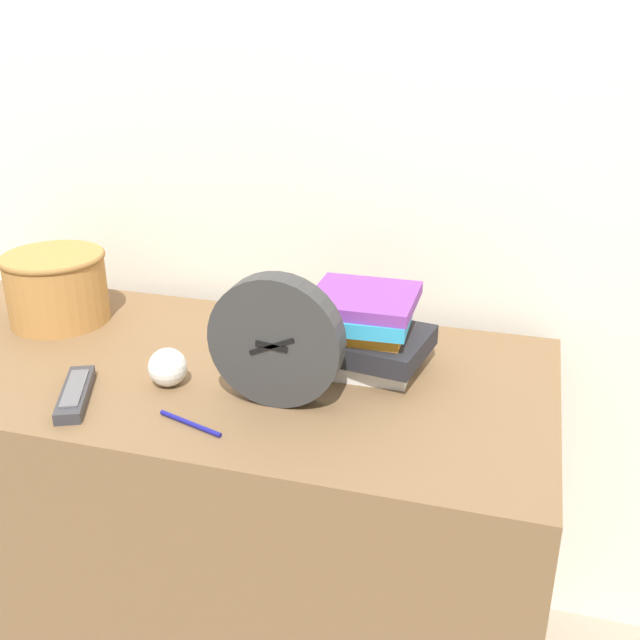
{
  "coord_description": "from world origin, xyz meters",
  "views": [
    {
      "loc": [
        0.56,
        -0.82,
        1.34
      ],
      "look_at": [
        0.24,
        0.28,
        0.85
      ],
      "focal_mm": 42.0,
      "sensor_mm": 36.0,
      "label": 1
    }
  ],
  "objects_px": {
    "desk_clock": "(276,341)",
    "tv_remote": "(75,393)",
    "book_stack": "(359,333)",
    "basket": "(56,285)",
    "crumpled_paper_ball": "(168,367)",
    "pen": "(190,423)"
  },
  "relations": [
    {
      "from": "desk_clock",
      "to": "basket",
      "type": "bearing_deg",
      "value": 159.88
    },
    {
      "from": "pen",
      "to": "desk_clock",
      "type": "bearing_deg",
      "value": 45.77
    },
    {
      "from": "crumpled_paper_ball",
      "to": "pen",
      "type": "height_order",
      "value": "crumpled_paper_ball"
    },
    {
      "from": "desk_clock",
      "to": "crumpled_paper_ball",
      "type": "bearing_deg",
      "value": 178.39
    },
    {
      "from": "book_stack",
      "to": "basket",
      "type": "distance_m",
      "value": 0.65
    },
    {
      "from": "tv_remote",
      "to": "crumpled_paper_ball",
      "type": "bearing_deg",
      "value": 35.8
    },
    {
      "from": "desk_clock",
      "to": "basket",
      "type": "relative_size",
      "value": 1.07
    },
    {
      "from": "basket",
      "to": "tv_remote",
      "type": "bearing_deg",
      "value": -52.42
    },
    {
      "from": "basket",
      "to": "desk_clock",
      "type": "bearing_deg",
      "value": -20.12
    },
    {
      "from": "crumpled_paper_ball",
      "to": "pen",
      "type": "distance_m",
      "value": 0.15
    },
    {
      "from": "book_stack",
      "to": "basket",
      "type": "bearing_deg",
      "value": 176.49
    },
    {
      "from": "book_stack",
      "to": "crumpled_paper_ball",
      "type": "xyz_separation_m",
      "value": [
        -0.3,
        -0.16,
        -0.04
      ]
    },
    {
      "from": "basket",
      "to": "crumpled_paper_ball",
      "type": "distance_m",
      "value": 0.4
    },
    {
      "from": "basket",
      "to": "tv_remote",
      "type": "height_order",
      "value": "basket"
    },
    {
      "from": "pen",
      "to": "basket",
      "type": "bearing_deg",
      "value": 144.88
    },
    {
      "from": "basket",
      "to": "pen",
      "type": "height_order",
      "value": "basket"
    },
    {
      "from": "desk_clock",
      "to": "book_stack",
      "type": "distance_m",
      "value": 0.19
    },
    {
      "from": "desk_clock",
      "to": "tv_remote",
      "type": "relative_size",
      "value": 1.28
    },
    {
      "from": "book_stack",
      "to": "tv_remote",
      "type": "distance_m",
      "value": 0.5
    },
    {
      "from": "desk_clock",
      "to": "tv_remote",
      "type": "height_order",
      "value": "desk_clock"
    },
    {
      "from": "desk_clock",
      "to": "book_stack",
      "type": "height_order",
      "value": "desk_clock"
    },
    {
      "from": "tv_remote",
      "to": "book_stack",
      "type": "bearing_deg",
      "value": 29.98
    }
  ]
}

